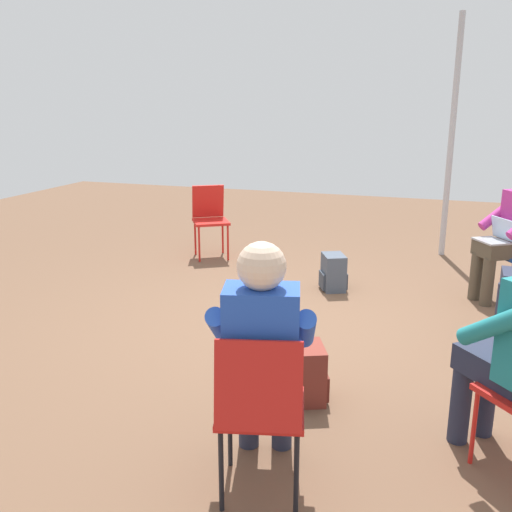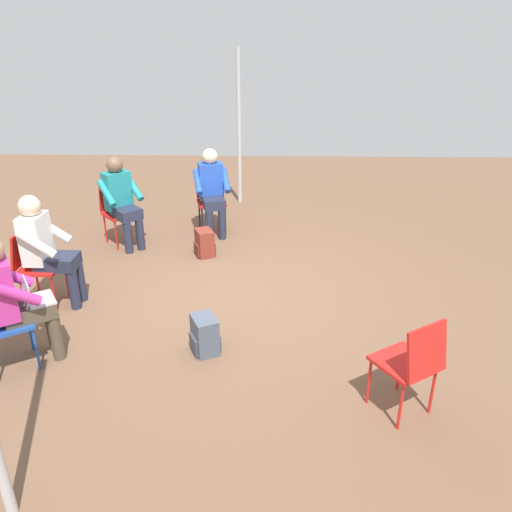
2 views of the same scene
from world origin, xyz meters
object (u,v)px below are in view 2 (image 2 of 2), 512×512
Objects in this scene: backpack_by_empty_chair at (205,337)px; backpack_near_laptop_user at (205,244)px; chair_southeast at (412,361)px; chair_north at (211,198)px; chair_northwest at (117,209)px; person_in_teal at (121,198)px; person_in_white at (46,245)px; person_with_laptop at (13,295)px; person_in_blue at (212,188)px; chair_west at (34,262)px.

backpack_near_laptop_user is at bearing 96.97° from backpack_by_empty_chair.
chair_southeast is 2.36× the size of backpack_by_empty_chair.
backpack_near_laptop_user is 2.21m from backpack_by_empty_chair.
chair_north is 1.36m from chair_northwest.
chair_north is 0.69× the size of person_in_teal.
chair_southeast reaches higher than backpack_by_empty_chair.
chair_northwest is 3.06m from backpack_by_empty_chair.
backpack_by_empty_chair is (1.76, -0.86, -0.54)m from person_in_white.
person_in_teal reaches higher than backpack_near_laptop_user.
person_with_laptop is at bearing 54.37° from chair_north.
chair_northwest is at bearing 2.02° from person_in_blue.
chair_west is 0.69× the size of person_in_blue.
chair_southeast is at bearing 91.10° from person_in_teal.
person_in_teal is at bearing 164.49° from backpack_near_laptop_user.
person_in_blue is (-1.91, 3.81, 0.20)m from chair_southeast.
chair_north is at bearing 90.82° from backpack_near_laptop_user.
person_in_white is (0.17, -0.00, 0.20)m from chair_west.
chair_southeast is at bearing -57.08° from backpack_near_laptop_user.
person_in_white is at bearing 36.35° from person_in_teal.
chair_northwest is at bearing -90.00° from person_in_teal.
backpack_near_laptop_user is at bearing 73.59° from person_in_blue.
person_with_laptop reaches higher than chair_northwest.
person_in_teal is (0.11, -0.12, 0.20)m from chair_northwest.
chair_north is at bearing 83.77° from chair_southeast.
person_in_blue is at bearing 124.21° from person_with_laptop.
chair_west is 1.14m from person_with_laptop.
chair_northwest is 2.36× the size of backpack_near_laptop_user.
person_in_blue is (1.69, 2.16, 0.20)m from chair_west.
backpack_by_empty_chair is at bearing 64.58° from person_with_laptop.
person_with_laptop is at bearing -172.37° from backpack_by_empty_chair.
chair_southeast is 0.69× the size of person_in_white.
person_with_laptop reaches higher than backpack_by_empty_chair.
chair_north is 2.36× the size of backpack_near_laptop_user.
backpack_near_laptop_user is at bearing 118.74° from chair_northwest.
backpack_near_laptop_user is at bearing 90.56° from chair_southeast.
person_in_blue is at bearing 161.39° from person_in_teal.
chair_southeast is 3.32m from person_with_laptop.
chair_northwest is at bearing 160.62° from backpack_near_laptop_user.
person_in_teal is at bearing 143.19° from person_with_laptop.
backpack_near_laptop_user is at bearing 133.13° from person_in_white.
backpack_near_laptop_user is (1.15, -0.32, -0.54)m from person_in_teal.
person_in_white reaches higher than chair_north.
person_in_white is 2.03m from backpack_by_empty_chair.
backpack_by_empty_chair is (1.53, -2.63, -0.34)m from chair_northwest.
backpack_near_laptop_user is (1.66, 1.33, -0.34)m from chair_west.
chair_northwest is 0.69× the size of person_in_teal.
chair_northwest is at bearing 145.59° from person_with_laptop.
backpack_near_laptop_user is 1.00× the size of backpack_by_empty_chair.
person_in_blue is at bearing 154.62° from chair_northwest.
chair_north is at bearing 95.07° from backpack_by_empty_chair.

